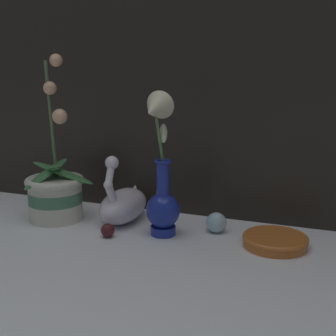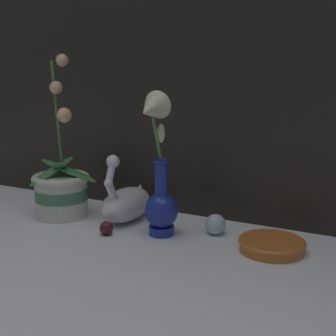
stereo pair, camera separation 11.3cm
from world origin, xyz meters
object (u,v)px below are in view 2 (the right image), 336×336
(glass_sphere, at_px, (215,224))
(amber_dish, at_px, (272,244))
(orchid_potted_plant, at_px, (61,188))
(blue_vase, at_px, (158,180))
(swan_figurine, at_px, (126,202))

(glass_sphere, distance_m, amber_dish, 0.15)
(orchid_potted_plant, distance_m, amber_dish, 0.57)
(orchid_potted_plant, height_order, blue_vase, orchid_potted_plant)
(orchid_potted_plant, height_order, amber_dish, orchid_potted_plant)
(orchid_potted_plant, xyz_separation_m, glass_sphere, (0.42, 0.05, -0.05))
(swan_figurine, relative_size, blue_vase, 0.56)
(orchid_potted_plant, relative_size, glass_sphere, 8.51)
(orchid_potted_plant, xyz_separation_m, swan_figurine, (0.17, 0.05, -0.03))
(orchid_potted_plant, height_order, glass_sphere, orchid_potted_plant)
(orchid_potted_plant, bearing_deg, amber_dish, 1.20)
(swan_figurine, xyz_separation_m, amber_dish, (0.40, -0.04, -0.03))
(glass_sphere, bearing_deg, swan_figurine, -179.01)
(blue_vase, distance_m, glass_sphere, 0.18)
(swan_figurine, relative_size, amber_dish, 1.31)
(amber_dish, bearing_deg, orchid_potted_plant, -178.80)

